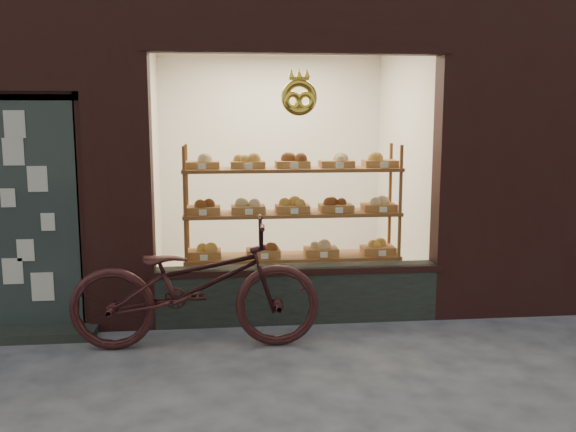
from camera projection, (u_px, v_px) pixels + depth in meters
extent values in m
plane|color=#3C3D44|center=(268.00, 428.00, 4.14)|extent=(90.00, 90.00, 0.00)
cube|color=black|center=(297.00, 294.00, 6.23)|extent=(2.70, 0.25, 0.55)
cube|color=#2A3434|center=(29.00, 215.00, 5.77)|extent=(0.90, 0.04, 2.15)
cube|color=black|center=(31.00, 334.00, 5.78)|extent=(1.15, 0.35, 0.08)
torus|color=yellow|center=(299.00, 98.00, 5.83)|extent=(0.33, 0.07, 0.33)
cube|color=brown|center=(292.00, 303.00, 6.68)|extent=(2.20, 0.45, 0.04)
cube|color=brown|center=(292.00, 257.00, 6.60)|extent=(2.20, 0.45, 0.03)
cube|color=brown|center=(292.00, 213.00, 6.53)|extent=(2.20, 0.45, 0.04)
cube|color=brown|center=(292.00, 169.00, 6.46)|extent=(2.20, 0.45, 0.04)
cylinder|color=brown|center=(186.00, 234.00, 6.25)|extent=(0.04, 0.04, 1.70)
cylinder|color=brown|center=(400.00, 229.00, 6.48)|extent=(0.04, 0.04, 1.70)
cylinder|color=brown|center=(188.00, 227.00, 6.63)|extent=(0.04, 0.04, 1.70)
cylinder|color=brown|center=(389.00, 223.00, 6.86)|extent=(0.04, 0.04, 1.70)
cube|color=olive|center=(204.00, 254.00, 6.50)|extent=(0.34, 0.24, 0.07)
sphere|color=orange|center=(204.00, 245.00, 6.48)|extent=(0.11, 0.11, 0.11)
cube|color=white|center=(204.00, 258.00, 6.31)|extent=(0.07, 0.01, 0.05)
cube|color=olive|center=(263.00, 252.00, 6.56)|extent=(0.34, 0.24, 0.07)
sphere|color=brown|center=(263.00, 244.00, 6.55)|extent=(0.11, 0.11, 0.11)
cube|color=white|center=(265.00, 256.00, 6.38)|extent=(0.08, 0.01, 0.05)
cube|color=olive|center=(321.00, 251.00, 6.63)|extent=(0.34, 0.24, 0.07)
sphere|color=tan|center=(321.00, 243.00, 6.61)|extent=(0.11, 0.11, 0.11)
cube|color=white|center=(324.00, 255.00, 6.44)|extent=(0.07, 0.01, 0.05)
cube|color=olive|center=(378.00, 250.00, 6.69)|extent=(0.34, 0.24, 0.07)
sphere|color=orange|center=(378.00, 242.00, 6.68)|extent=(0.11, 0.11, 0.11)
cube|color=white|center=(382.00, 253.00, 6.51)|extent=(0.08, 0.01, 0.05)
cube|color=olive|center=(203.00, 210.00, 6.43)|extent=(0.34, 0.24, 0.07)
sphere|color=brown|center=(203.00, 201.00, 6.41)|extent=(0.11, 0.11, 0.11)
cube|color=white|center=(203.00, 213.00, 6.24)|extent=(0.07, 0.01, 0.06)
cube|color=olive|center=(248.00, 209.00, 6.47)|extent=(0.34, 0.24, 0.07)
sphere|color=tan|center=(248.00, 201.00, 6.46)|extent=(0.11, 0.11, 0.11)
cube|color=white|center=(249.00, 212.00, 6.29)|extent=(0.07, 0.01, 0.06)
cube|color=olive|center=(292.00, 208.00, 6.52)|extent=(0.34, 0.24, 0.07)
sphere|color=orange|center=(292.00, 200.00, 6.51)|extent=(0.11, 0.11, 0.11)
cube|color=white|center=(294.00, 211.00, 6.34)|extent=(0.07, 0.01, 0.06)
cube|color=olive|center=(336.00, 208.00, 6.57)|extent=(0.34, 0.24, 0.07)
sphere|color=brown|center=(336.00, 199.00, 6.56)|extent=(0.11, 0.11, 0.11)
cube|color=white|center=(339.00, 210.00, 6.39)|extent=(0.07, 0.01, 0.06)
cube|color=olive|center=(379.00, 207.00, 6.62)|extent=(0.34, 0.24, 0.07)
sphere|color=tan|center=(379.00, 199.00, 6.60)|extent=(0.11, 0.11, 0.11)
cube|color=white|center=(383.00, 210.00, 6.44)|extent=(0.08, 0.01, 0.06)
cube|color=olive|center=(202.00, 165.00, 6.35)|extent=(0.34, 0.24, 0.07)
sphere|color=tan|center=(202.00, 156.00, 6.34)|extent=(0.11, 0.11, 0.11)
cube|color=white|center=(202.00, 166.00, 6.17)|extent=(0.07, 0.01, 0.06)
cube|color=olive|center=(248.00, 165.00, 6.40)|extent=(0.34, 0.24, 0.07)
sphere|color=orange|center=(248.00, 156.00, 6.39)|extent=(0.11, 0.11, 0.11)
cube|color=white|center=(249.00, 166.00, 6.22)|extent=(0.07, 0.01, 0.06)
cube|color=olive|center=(292.00, 164.00, 6.45)|extent=(0.34, 0.24, 0.07)
sphere|color=brown|center=(292.00, 156.00, 6.44)|extent=(0.11, 0.11, 0.11)
cube|color=white|center=(295.00, 166.00, 6.27)|extent=(0.07, 0.01, 0.06)
cube|color=olive|center=(336.00, 164.00, 6.50)|extent=(0.34, 0.24, 0.07)
sphere|color=tan|center=(336.00, 155.00, 6.49)|extent=(0.11, 0.11, 0.11)
cube|color=white|center=(340.00, 165.00, 6.32)|extent=(0.07, 0.01, 0.06)
cube|color=olive|center=(380.00, 163.00, 6.55)|extent=(0.34, 0.24, 0.07)
sphere|color=orange|center=(380.00, 155.00, 6.53)|extent=(0.11, 0.11, 0.11)
cube|color=white|center=(384.00, 165.00, 6.37)|extent=(0.08, 0.01, 0.06)
imported|color=#321516|center=(195.00, 284.00, 5.49)|extent=(2.15, 0.81, 1.12)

